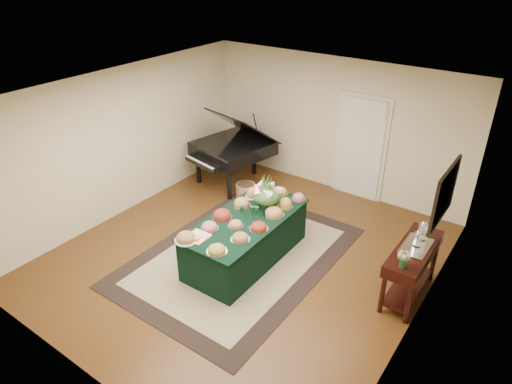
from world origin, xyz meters
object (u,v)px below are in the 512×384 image
Objects in this scene: floral_centerpiece at (266,193)px; mahogany_sideboard at (413,259)px; buffet_table at (246,239)px; grand_piano at (233,148)px.

mahogany_sideboard is (2.36, 0.18, -0.39)m from floral_centerpiece.
mahogany_sideboard is (2.43, 0.65, 0.26)m from buffet_table.
grand_piano is at bearing 132.17° from buffet_table.
grand_piano is 1.33× the size of mahogany_sideboard.
floral_centerpiece reaches higher than mahogany_sideboard.
grand_piano reaches higher than floral_centerpiece.
grand_piano is (-1.83, 2.02, 0.42)m from buffet_table.
floral_centerpiece is at bearing -39.32° from grand_piano.
buffet_table is 1.24× the size of grand_piano.
mahogany_sideboard is at bearing -17.83° from grand_piano.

